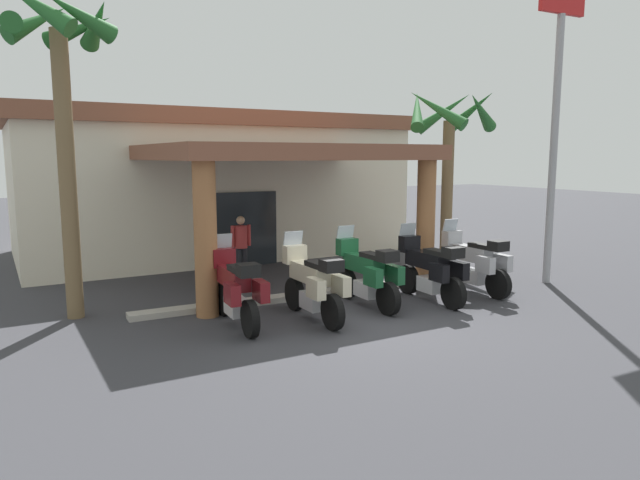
{
  "coord_description": "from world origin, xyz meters",
  "views": [
    {
      "loc": [
        -5.7,
        -9.02,
        3.09
      ],
      "look_at": [
        0.34,
        2.4,
        1.2
      ],
      "focal_mm": 32.26,
      "sensor_mm": 36.0,
      "label": 1
    }
  ],
  "objects_px": {
    "motorcycle_maroon": "(236,289)",
    "palm_tree_near_portico": "(449,133)",
    "pedestrian": "(241,243)",
    "roadside_sign": "(558,77)",
    "motorcycle_cream": "(313,284)",
    "motel_building": "(211,183)",
    "palm_tree_roadside": "(61,74)",
    "motorcycle_silver": "(475,262)",
    "motorcycle_black": "(431,269)",
    "motorcycle_green": "(367,273)"
  },
  "relations": [
    {
      "from": "motorcycle_cream",
      "to": "palm_tree_roadside",
      "type": "distance_m",
      "value": 6.02
    },
    {
      "from": "motorcycle_cream",
      "to": "motorcycle_green",
      "type": "distance_m",
      "value": 1.47
    },
    {
      "from": "roadside_sign",
      "to": "pedestrian",
      "type": "bearing_deg",
      "value": 148.83
    },
    {
      "from": "motorcycle_green",
      "to": "pedestrian",
      "type": "height_order",
      "value": "motorcycle_green"
    },
    {
      "from": "motel_building",
      "to": "palm_tree_roadside",
      "type": "relative_size",
      "value": 1.98
    },
    {
      "from": "palm_tree_roadside",
      "to": "motorcycle_cream",
      "type": "bearing_deg",
      "value": -30.1
    },
    {
      "from": "motel_building",
      "to": "pedestrian",
      "type": "xyz_separation_m",
      "value": [
        -0.66,
        -4.52,
        -1.32
      ]
    },
    {
      "from": "motorcycle_green",
      "to": "motorcycle_cream",
      "type": "bearing_deg",
      "value": 102.2
    },
    {
      "from": "motorcycle_silver",
      "to": "motorcycle_black",
      "type": "bearing_deg",
      "value": 97.92
    },
    {
      "from": "motorcycle_black",
      "to": "palm_tree_roadside",
      "type": "xyz_separation_m",
      "value": [
        -6.83,
        2.24,
        3.88
      ]
    },
    {
      "from": "motorcycle_cream",
      "to": "palm_tree_roadside",
      "type": "bearing_deg",
      "value": 59.26
    },
    {
      "from": "motorcycle_silver",
      "to": "palm_tree_near_portico",
      "type": "relative_size",
      "value": 0.44
    },
    {
      "from": "motorcycle_black",
      "to": "palm_tree_near_portico",
      "type": "bearing_deg",
      "value": -43.35
    },
    {
      "from": "motorcycle_maroon",
      "to": "palm_tree_roadside",
      "type": "xyz_separation_m",
      "value": [
        -2.55,
        2.02,
        3.88
      ]
    },
    {
      "from": "motorcycle_silver",
      "to": "roadside_sign",
      "type": "xyz_separation_m",
      "value": [
        2.31,
        -0.06,
        4.24
      ]
    },
    {
      "from": "motorcycle_silver",
      "to": "roadside_sign",
      "type": "bearing_deg",
      "value": -92.03
    },
    {
      "from": "motorcycle_green",
      "to": "roadside_sign",
      "type": "relative_size",
      "value": 0.3
    },
    {
      "from": "motorcycle_cream",
      "to": "motorcycle_black",
      "type": "xyz_separation_m",
      "value": [
        2.85,
        0.07,
        0.0
      ]
    },
    {
      "from": "pedestrian",
      "to": "palm_tree_near_portico",
      "type": "distance_m",
      "value": 6.62
    },
    {
      "from": "motorcycle_cream",
      "to": "pedestrian",
      "type": "distance_m",
      "value": 4.16
    },
    {
      "from": "motorcycle_cream",
      "to": "motorcycle_black",
      "type": "bearing_deg",
      "value": -89.31
    },
    {
      "from": "pedestrian",
      "to": "motorcycle_cream",
      "type": "bearing_deg",
      "value": -3.11
    },
    {
      "from": "motorcycle_green",
      "to": "palm_tree_near_portico",
      "type": "xyz_separation_m",
      "value": [
        4.61,
        3.02,
        3.03
      ]
    },
    {
      "from": "motorcycle_black",
      "to": "motorcycle_silver",
      "type": "bearing_deg",
      "value": -80.83
    },
    {
      "from": "motorcycle_green",
      "to": "palm_tree_near_portico",
      "type": "bearing_deg",
      "value": -58.16
    },
    {
      "from": "pedestrian",
      "to": "palm_tree_roadside",
      "type": "distance_m",
      "value": 5.78
    },
    {
      "from": "motorcycle_black",
      "to": "palm_tree_near_portico",
      "type": "xyz_separation_m",
      "value": [
        3.18,
        3.3,
        3.03
      ]
    },
    {
      "from": "palm_tree_near_portico",
      "to": "motorcycle_maroon",
      "type": "bearing_deg",
      "value": -157.62
    },
    {
      "from": "pedestrian",
      "to": "palm_tree_near_portico",
      "type": "bearing_deg",
      "value": 80.52
    },
    {
      "from": "motorcycle_silver",
      "to": "palm_tree_roadside",
      "type": "relative_size",
      "value": 0.36
    },
    {
      "from": "palm_tree_near_portico",
      "to": "roadside_sign",
      "type": "height_order",
      "value": "roadside_sign"
    },
    {
      "from": "motorcycle_maroon",
      "to": "motorcycle_black",
      "type": "xyz_separation_m",
      "value": [
        4.28,
        -0.22,
        0.0
      ]
    },
    {
      "from": "motorcycle_cream",
      "to": "motorcycle_green",
      "type": "height_order",
      "value": "same"
    },
    {
      "from": "motorcycle_maroon",
      "to": "palm_tree_near_portico",
      "type": "distance_m",
      "value": 8.62
    },
    {
      "from": "pedestrian",
      "to": "roadside_sign",
      "type": "height_order",
      "value": "roadside_sign"
    },
    {
      "from": "motorcycle_black",
      "to": "motorcycle_cream",
      "type": "bearing_deg",
      "value": 91.97
    },
    {
      "from": "motel_building",
      "to": "palm_tree_roadside",
      "type": "distance_m",
      "value": 8.27
    },
    {
      "from": "motorcycle_black",
      "to": "motorcycle_silver",
      "type": "relative_size",
      "value": 1.0
    },
    {
      "from": "motorcycle_maroon",
      "to": "motorcycle_cream",
      "type": "xyz_separation_m",
      "value": [
        1.43,
        -0.29,
        0.0
      ]
    },
    {
      "from": "motel_building",
      "to": "palm_tree_roadside",
      "type": "height_order",
      "value": "palm_tree_roadside"
    },
    {
      "from": "palm_tree_roadside",
      "to": "motel_building",
      "type": "bearing_deg",
      "value": 53.46
    },
    {
      "from": "motorcycle_green",
      "to": "pedestrian",
      "type": "relative_size",
      "value": 1.38
    },
    {
      "from": "motel_building",
      "to": "roadside_sign",
      "type": "relative_size",
      "value": 1.63
    },
    {
      "from": "motorcycle_cream",
      "to": "roadside_sign",
      "type": "distance_m",
      "value": 7.84
    },
    {
      "from": "motorcycle_black",
      "to": "roadside_sign",
      "type": "bearing_deg",
      "value": -86.96
    },
    {
      "from": "motorcycle_maroon",
      "to": "pedestrian",
      "type": "distance_m",
      "value": 4.16
    },
    {
      "from": "palm_tree_roadside",
      "to": "motorcycle_maroon",
      "type": "bearing_deg",
      "value": -38.35
    },
    {
      "from": "motorcycle_cream",
      "to": "palm_tree_roadside",
      "type": "xyz_separation_m",
      "value": [
        -3.98,
        2.31,
        3.88
      ]
    },
    {
      "from": "motorcycle_cream",
      "to": "pedestrian",
      "type": "height_order",
      "value": "motorcycle_cream"
    },
    {
      "from": "motorcycle_silver",
      "to": "pedestrian",
      "type": "height_order",
      "value": "motorcycle_silver"
    }
  ]
}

